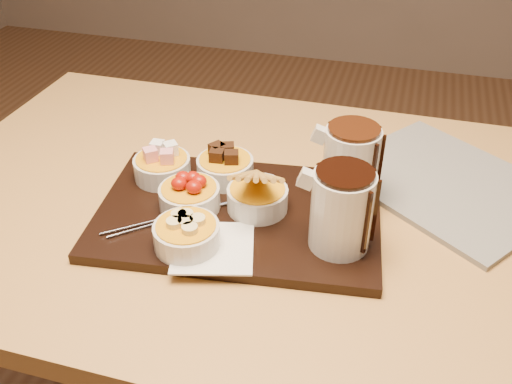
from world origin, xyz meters
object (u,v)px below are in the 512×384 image
(serving_board, at_px, (239,214))
(pitcher_dark_chocolate, at_px, (341,211))
(dining_table, at_px, (252,243))
(pitcher_milk_chocolate, at_px, (350,164))
(newspaper, at_px, (447,183))
(bowl_strawberries, at_px, (190,198))

(serving_board, xyz_separation_m, pitcher_dark_chocolate, (0.17, -0.04, 0.07))
(dining_table, xyz_separation_m, pitcher_dark_chocolate, (0.16, -0.10, 0.18))
(dining_table, xyz_separation_m, pitcher_milk_chocolate, (0.16, 0.03, 0.18))
(dining_table, bearing_deg, pitcher_dark_chocolate, -30.89)
(dining_table, height_order, newspaper, newspaper)
(bowl_strawberries, distance_m, pitcher_milk_chocolate, 0.27)
(pitcher_dark_chocolate, relative_size, newspaper, 0.35)
(bowl_strawberries, relative_size, newspaper, 0.28)
(serving_board, xyz_separation_m, newspaper, (0.33, 0.20, -0.00))
(pitcher_milk_chocolate, bearing_deg, newspaper, 25.49)
(dining_table, bearing_deg, bowl_strawberries, -139.41)
(pitcher_dark_chocolate, relative_size, pitcher_milk_chocolate, 1.00)
(serving_board, height_order, pitcher_dark_chocolate, pitcher_dark_chocolate)
(pitcher_dark_chocolate, bearing_deg, serving_board, 160.02)
(pitcher_milk_chocolate, relative_size, newspaper, 0.35)
(bowl_strawberries, relative_size, pitcher_milk_chocolate, 0.80)
(dining_table, relative_size, serving_board, 2.61)
(bowl_strawberries, distance_m, pitcher_dark_chocolate, 0.25)
(pitcher_dark_chocolate, distance_m, newspaper, 0.29)
(serving_board, height_order, bowl_strawberries, bowl_strawberries)
(serving_board, height_order, newspaper, serving_board)
(pitcher_dark_chocolate, bearing_deg, newspaper, 48.86)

